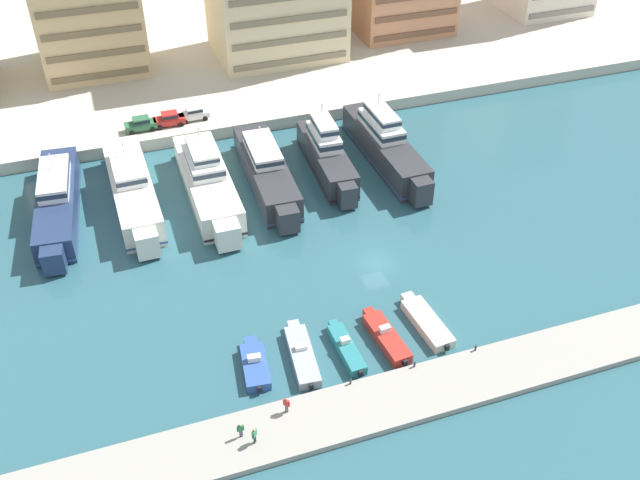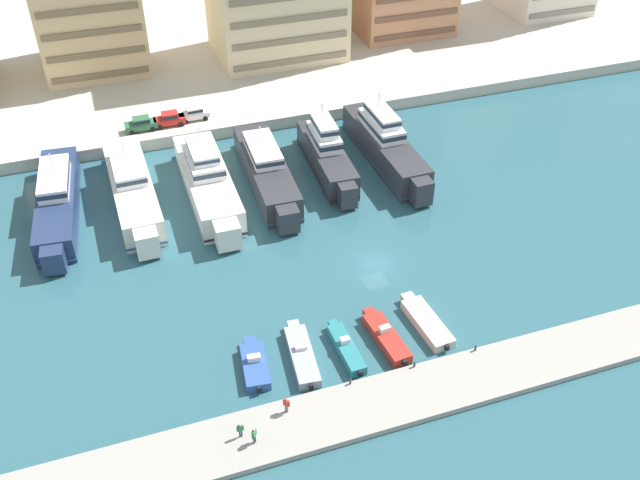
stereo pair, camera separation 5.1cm
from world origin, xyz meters
TOP-DOWN VIEW (x-y plane):
  - ground_plane at (0.00, 0.00)m, footprint 400.00×400.00m
  - quay_promenade at (0.00, 65.44)m, footprint 180.00×70.00m
  - pier_dock at (0.00, -17.46)m, footprint 120.00×5.63m
  - yacht_navy_far_left at (-30.94, 19.80)m, footprint 5.83×22.28m
  - yacht_ivory_left at (-22.59, 19.40)m, footprint 4.84×22.44m
  - yacht_ivory_mid_left at (-14.05, 17.84)m, footprint 4.95×21.77m
  - yacht_charcoal_center_left at (-6.83, 18.08)m, footprint 4.95×21.13m
  - yacht_charcoal_center at (1.01, 18.63)m, footprint 4.39×17.72m
  - yacht_charcoal_center_right at (8.70, 18.38)m, footprint 4.45×21.60m
  - motorboat_blue_far_left at (-15.77, -10.02)m, footprint 2.73×6.37m
  - motorboat_grey_left at (-11.46, -10.25)m, footprint 2.68×8.21m
  - motorboat_teal_mid_left at (-7.43, -10.80)m, footprint 1.70×6.97m
  - motorboat_red_center_left at (-3.48, -10.72)m, footprint 2.42×7.55m
  - motorboat_cream_center at (0.95, -10.08)m, footprint 2.68×7.92m
  - car_green_far_left at (-19.63, 33.25)m, footprint 4.15×2.01m
  - car_red_left at (-15.87, 33.40)m, footprint 4.12×1.96m
  - car_white_mid_left at (-12.52, 33.90)m, footprint 4.15×2.03m
  - apartment_block_left at (-23.24, 56.08)m, footprint 15.20×15.66m
  - pedestrian_near_edge at (-17.86, -18.04)m, footprint 0.49×0.51m
  - pedestrian_mid_deck at (-14.59, -15.95)m, footprint 0.49×0.47m
  - pedestrian_far_side at (-18.76, -17.13)m, footprint 0.61×0.24m
  - bollard_west at (-8.56, -14.89)m, footprint 0.20×0.20m
  - bollard_west_mid at (-2.52, -14.89)m, footprint 0.20×0.20m
  - bollard_east_mid at (3.51, -14.89)m, footprint 0.20×0.20m

SIDE VIEW (x-z plane):
  - ground_plane at x=0.00m, z-range 0.00..0.00m
  - pier_dock at x=0.00m, z-range 0.00..0.62m
  - motorboat_cream_center at x=0.95m, z-range 0.00..0.96m
  - motorboat_blue_far_left at x=-15.77m, z-range -0.25..1.22m
  - motorboat_grey_left at x=-11.46m, z-range -0.19..1.20m
  - motorboat_teal_mid_left at x=-7.43m, z-range -0.24..1.28m
  - motorboat_red_center_left at x=-3.48m, z-range -0.26..1.39m
  - quay_promenade at x=0.00m, z-range 0.00..1.67m
  - bollard_west at x=-8.56m, z-range 0.64..1.25m
  - bollard_west_mid at x=-2.52m, z-range 0.64..1.25m
  - bollard_east_mid at x=3.51m, z-range 0.64..1.25m
  - pedestrian_far_side at x=-18.76m, z-range 0.76..2.33m
  - pedestrian_mid_deck at x=-14.59m, z-range 0.77..2.42m
  - pedestrian_near_edge at x=-17.86m, z-range 0.78..2.48m
  - yacht_navy_far_left at x=-30.94m, z-range -1.34..5.04m
  - yacht_charcoal_center_left at x=-6.83m, z-range -1.32..5.15m
  - yacht_ivory_left at x=-22.59m, z-range -1.32..5.25m
  - yacht_ivory_mid_left at x=-14.05m, z-range -1.69..6.13m
  - yacht_charcoal_center at x=1.01m, z-range -1.79..6.41m
  - yacht_charcoal_center_right at x=8.70m, z-range -1.75..6.50m
  - car_green_far_left at x=-19.63m, z-range 1.75..3.55m
  - car_red_left at x=-15.87m, z-range 1.75..3.55m
  - car_white_mid_left at x=-12.52m, z-range 1.75..3.55m
  - apartment_block_left at x=-23.24m, z-range 0.73..22.16m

